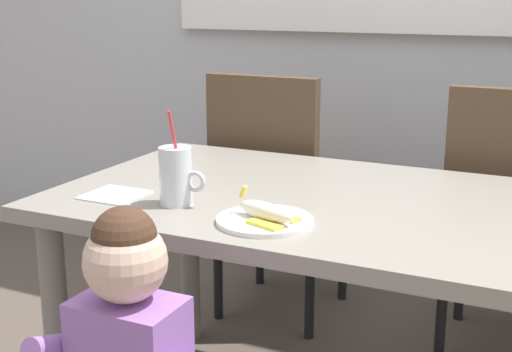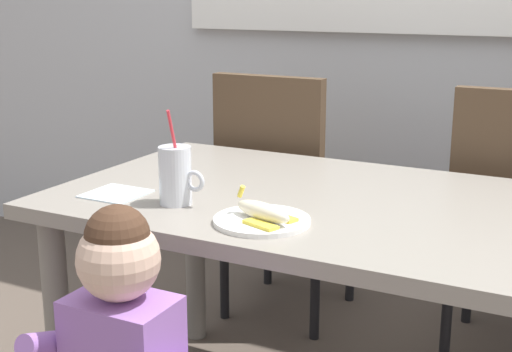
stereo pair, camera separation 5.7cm
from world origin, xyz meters
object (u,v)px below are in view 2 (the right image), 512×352
at_px(toddler_standing, 123,350).
at_px(milk_cup, 176,179).
at_px(dining_chair_left, 281,184).
at_px(paper_napkin, 116,194).
at_px(dining_table, 336,233).
at_px(snack_plate, 262,221).
at_px(peeled_banana, 263,212).

relative_size(toddler_standing, milk_cup, 3.36).
height_order(dining_chair_left, paper_napkin, dining_chair_left).
height_order(dining_table, snack_plate, snack_plate).
xyz_separation_m(snack_plate, paper_napkin, (-0.46, 0.04, -0.00)).
bearing_deg(snack_plate, dining_chair_left, 112.55).
height_order(peeled_banana, paper_napkin, peeled_banana).
xyz_separation_m(toddler_standing, snack_plate, (0.14, 0.37, 0.19)).
distance_m(toddler_standing, peeled_banana, 0.44).
relative_size(dining_table, milk_cup, 6.01).
distance_m(dining_chair_left, toddler_standing, 1.30).
relative_size(toddler_standing, paper_napkin, 5.59).
relative_size(milk_cup, paper_napkin, 1.66).
height_order(toddler_standing, peeled_banana, toddler_standing).
height_order(toddler_standing, snack_plate, toddler_standing).
distance_m(dining_table, dining_chair_left, 0.79).
xyz_separation_m(dining_chair_left, toddler_standing, (0.24, -1.27, -0.02)).
height_order(dining_table, paper_napkin, paper_napkin).
bearing_deg(milk_cup, dining_chair_left, 97.29).
distance_m(dining_table, milk_cup, 0.45).
distance_m(dining_chair_left, paper_napkin, 0.89).
bearing_deg(paper_napkin, toddler_standing, -51.34).
relative_size(dining_table, peeled_banana, 8.57).
xyz_separation_m(dining_table, snack_plate, (-0.09, -0.27, 0.10)).
height_order(toddler_standing, milk_cup, milk_cup).
bearing_deg(dining_chair_left, toddler_standing, 100.72).
bearing_deg(milk_cup, toddler_standing, -72.23).
bearing_deg(paper_napkin, dining_chair_left, 84.61).
bearing_deg(paper_napkin, milk_cup, 0.65).
relative_size(snack_plate, peeled_banana, 1.32).
distance_m(dining_chair_left, milk_cup, 0.91).
distance_m(dining_table, toddler_standing, 0.68).
height_order(toddler_standing, paper_napkin, toddler_standing).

